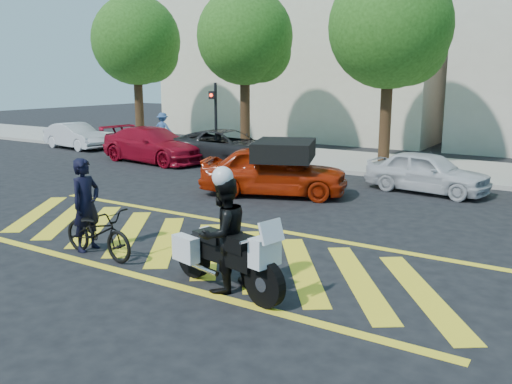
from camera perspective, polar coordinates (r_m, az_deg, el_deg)
The scene contains 18 objects.
ground at distance 11.50m, azimuth -7.17°, elevation -5.50°, with size 90.00×90.00×0.00m, color black.
sidewalk at distance 21.86m, azimuth 13.23°, elevation 2.87°, with size 60.00×5.00×0.15m, color #9E998E.
crosswalk at distance 11.52m, azimuth -7.32°, elevation -5.45°, with size 12.33×4.00×0.01m.
building_left at distance 33.07m, azimuth 5.49°, elevation 14.71°, with size 16.00×8.00×10.00m, color beige.
tree_far_left at distance 28.60m, azimuth -12.21°, elevation 15.01°, with size 4.40×4.40×7.41m.
tree_left at distance 24.52m, azimuth -0.85°, elevation 15.68°, with size 4.20×4.20×7.26m.
tree_center at distance 21.67m, azimuth 14.29°, elevation 16.07°, with size 4.60×4.60×7.56m.
signal_pole at distance 22.69m, azimuth -4.35°, elevation 8.17°, with size 0.28×0.43×3.20m.
officer_bike at distance 11.36m, azimuth -17.47°, elevation -1.28°, with size 0.68×0.45×1.88m, color black.
bicycle at distance 10.96m, azimuth -16.31°, elevation -4.08°, with size 0.66×1.89×0.99m, color black.
police_motorcycle at distance 8.89m, azimuth -3.30°, elevation -6.64°, with size 2.48×1.08×1.11m.
officer_moto at distance 8.79m, azimuth -3.46°, elevation -4.47°, with size 0.93×0.72×1.91m, color black.
red_convertible at distance 15.97m, azimuth 1.90°, elevation 2.26°, with size 1.73×4.30×1.47m, color #A62107.
parked_far_left at distance 27.87m, azimuth -18.44°, elevation 5.62°, with size 1.31×3.75×1.24m, color #B8BAC0.
parked_left at distance 22.65m, azimuth -10.74°, elevation 4.92°, with size 1.99×4.90×1.42m, color maroon.
parked_mid_left at distance 21.79m, azimuth -3.03°, elevation 4.76°, with size 2.27×4.93×1.37m, color black.
parked_mid_right at distance 17.14m, azimuth 17.58°, elevation 2.02°, with size 1.48×3.68×1.25m, color silver.
pedestrian_left at distance 27.32m, azimuth -9.78°, elevation 6.61°, with size 1.01×0.58×1.56m, color #32538B.
Camera 1 is at (7.03, -8.42, 3.46)m, focal length 38.00 mm.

